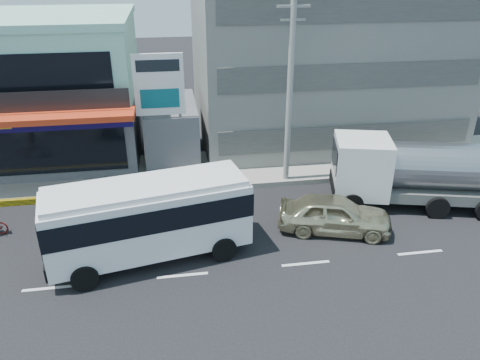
% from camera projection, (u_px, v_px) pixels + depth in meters
% --- Properties ---
extents(ground, '(120.00, 120.00, 0.00)m').
position_uv_depth(ground, '(183.00, 275.00, 18.35)').
color(ground, black).
rests_on(ground, ground).
extents(sidewalk, '(70.00, 5.00, 0.30)m').
position_uv_depth(sidewalk, '(260.00, 166.00, 27.44)').
color(sidewalk, gray).
rests_on(sidewalk, ground).
extents(shop_building, '(12.40, 11.70, 8.00)m').
position_uv_depth(shop_building, '(33.00, 92.00, 27.89)').
color(shop_building, '#4B4B50').
rests_on(shop_building, ground).
extents(concrete_building, '(16.00, 12.00, 14.00)m').
position_uv_depth(concrete_building, '(322.00, 30.00, 30.07)').
color(concrete_building, slate).
rests_on(concrete_building, ground).
extents(gap_structure, '(3.00, 6.00, 3.50)m').
position_uv_depth(gap_structure, '(172.00, 131.00, 28.27)').
color(gap_structure, '#4B4B50').
rests_on(gap_structure, ground).
extents(satellite_dish, '(1.50, 1.50, 0.15)m').
position_uv_depth(satellite_dish, '(170.00, 107.00, 26.58)').
color(satellite_dish, slate).
rests_on(satellite_dish, gap_structure).
extents(billboard, '(2.60, 0.18, 6.90)m').
position_uv_depth(billboard, '(160.00, 92.00, 24.32)').
color(billboard, gray).
rests_on(billboard, ground).
extents(utility_pole_near, '(1.60, 0.30, 10.00)m').
position_uv_depth(utility_pole_near, '(290.00, 91.00, 23.54)').
color(utility_pole_near, '#999993').
rests_on(utility_pole_near, ground).
extents(minibus, '(8.38, 4.08, 3.36)m').
position_uv_depth(minibus, '(149.00, 215.00, 18.65)').
color(minibus, white).
rests_on(minibus, ground).
extents(sedan, '(5.39, 3.40, 1.71)m').
position_uv_depth(sedan, '(335.00, 214.00, 20.99)').
color(sedan, beige).
rests_on(sedan, ground).
extents(tanker_truck, '(9.00, 4.59, 3.41)m').
position_uv_depth(tanker_truck, '(416.00, 171.00, 22.81)').
color(tanker_truck, white).
rests_on(tanker_truck, ground).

